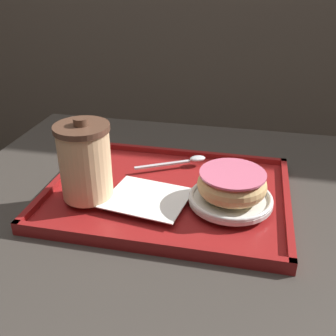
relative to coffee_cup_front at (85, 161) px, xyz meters
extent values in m
cube|color=#38332D|center=(0.12, 0.05, -0.11)|extent=(0.86, 0.80, 0.03)
cylinder|color=#333338|center=(0.12, 0.05, -0.46)|extent=(0.08, 0.08, 0.67)
cube|color=maroon|center=(0.14, 0.06, -0.09)|extent=(0.46, 0.35, 0.01)
cube|color=maroon|center=(0.14, -0.11, -0.08)|extent=(0.46, 0.01, 0.01)
cube|color=maroon|center=(0.14, 0.23, -0.08)|extent=(0.46, 0.01, 0.01)
cube|color=maroon|center=(-0.08, 0.06, -0.08)|extent=(0.01, 0.35, 0.01)
cube|color=maroon|center=(0.36, 0.06, -0.08)|extent=(0.01, 0.35, 0.01)
cube|color=white|center=(0.11, 0.01, -0.07)|extent=(0.16, 0.14, 0.00)
cylinder|color=#E0B784|center=(0.00, 0.00, -0.01)|extent=(0.09, 0.09, 0.13)
cylinder|color=brown|center=(0.00, 0.00, 0.06)|extent=(0.10, 0.10, 0.01)
cylinder|color=brown|center=(0.00, 0.00, 0.07)|extent=(0.03, 0.03, 0.01)
cylinder|color=white|center=(0.26, 0.03, -0.07)|extent=(0.15, 0.15, 0.01)
torus|color=white|center=(0.26, 0.03, -0.06)|extent=(0.15, 0.15, 0.01)
torus|color=#DBB270|center=(0.26, 0.03, -0.03)|extent=(0.12, 0.12, 0.04)
cylinder|color=#DB6684|center=(0.26, 0.03, -0.01)|extent=(0.12, 0.12, 0.00)
ellipsoid|color=silver|center=(0.18, 0.18, -0.06)|extent=(0.04, 0.04, 0.01)
cube|color=silver|center=(0.11, 0.14, -0.07)|extent=(0.11, 0.07, 0.00)
camera|label=1|loc=(0.28, -0.57, 0.31)|focal=42.00mm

